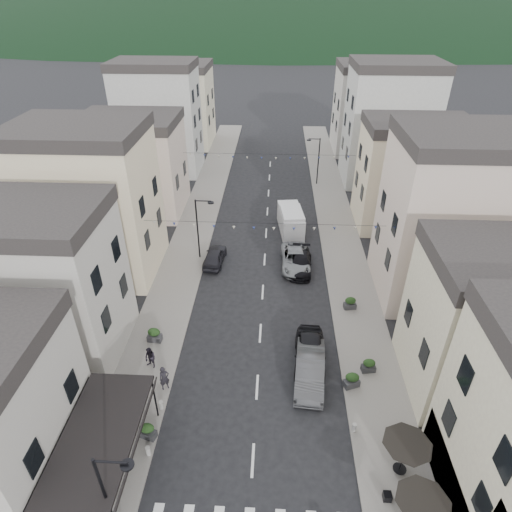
# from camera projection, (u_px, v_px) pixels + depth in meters

# --- Properties ---
(sidewalk_left) EXTENTS (4.00, 76.00, 0.12)m
(sidewalk_left) POSITION_uv_depth(u_px,v_px,m) (196.00, 226.00, 45.35)
(sidewalk_left) COLOR slate
(sidewalk_left) RESTS_ON ground
(sidewalk_right) EXTENTS (4.00, 76.00, 0.12)m
(sidewalk_right) POSITION_uv_depth(u_px,v_px,m) (338.00, 230.00, 44.73)
(sidewalk_right) COLOR slate
(sidewalk_right) RESTS_ON ground
(hill_backdrop) EXTENTS (640.00, 360.00, 70.00)m
(hill_backdrop) POSITION_uv_depth(u_px,v_px,m) (278.00, 23.00, 270.43)
(hill_backdrop) COLOR black
(hill_backdrop) RESTS_ON ground
(boutique_awning) EXTENTS (3.77, 7.50, 3.28)m
(boutique_awning) POSITION_uv_depth(u_px,v_px,m) (104.00, 436.00, 20.99)
(boutique_awning) COLOR black
(boutique_awning) RESTS_ON ground
(buildings_row_left) EXTENTS (10.20, 54.16, 14.00)m
(buildings_row_left) POSITION_uv_depth(u_px,v_px,m) (138.00, 152.00, 47.20)
(buildings_row_left) COLOR #B4AEA5
(buildings_row_left) RESTS_ON ground
(buildings_row_right) EXTENTS (10.20, 54.16, 14.50)m
(buildings_row_right) POSITION_uv_depth(u_px,v_px,m) (406.00, 158.00, 44.93)
(buildings_row_right) COLOR #C2B69A
(buildings_row_right) RESTS_ON ground
(cafe_terrace) EXTENTS (2.50, 8.10, 2.53)m
(cafe_terrace) POSITION_uv_depth(u_px,v_px,m) (422.00, 505.00, 18.93)
(cafe_terrace) COLOR black
(cafe_terrace) RESTS_ON ground
(streetlamp_left_near) EXTENTS (1.70, 0.56, 6.00)m
(streetlamp_left_near) POSITION_uv_depth(u_px,v_px,m) (110.00, 492.00, 18.09)
(streetlamp_left_near) COLOR black
(streetlamp_left_near) RESTS_ON ground
(streetlamp_left_far) EXTENTS (1.70, 0.56, 6.00)m
(streetlamp_left_far) POSITION_uv_depth(u_px,v_px,m) (200.00, 223.00, 38.27)
(streetlamp_left_far) COLOR black
(streetlamp_left_far) RESTS_ON ground
(streetlamp_right_far) EXTENTS (1.70, 0.56, 6.00)m
(streetlamp_right_far) POSITION_uv_depth(u_px,v_px,m) (316.00, 157.00, 52.93)
(streetlamp_right_far) COLOR black
(streetlamp_right_far) RESTS_ON ground
(bollards) EXTENTS (11.66, 10.26, 0.60)m
(bollards) POSITION_uv_depth(u_px,v_px,m) (252.00, 464.00, 22.56)
(bollards) COLOR gray
(bollards) RESTS_ON ground
(bunting_near) EXTENTS (19.00, 0.28, 0.62)m
(bunting_near) POSITION_uv_depth(u_px,v_px,m) (264.00, 227.00, 33.61)
(bunting_near) COLOR black
(bunting_near) RESTS_ON ground
(bunting_far) EXTENTS (19.00, 0.28, 0.62)m
(bunting_far) POSITION_uv_depth(u_px,v_px,m) (269.00, 157.00, 47.07)
(bunting_far) COLOR black
(bunting_far) RESTS_ON ground
(parked_car_a) EXTENTS (2.30, 5.16, 1.72)m
(parked_car_a) POSITION_uv_depth(u_px,v_px,m) (310.00, 353.00, 28.72)
(parked_car_a) COLOR black
(parked_car_a) RESTS_ON ground
(parked_car_b) EXTENTS (2.23, 5.35, 1.72)m
(parked_car_b) POSITION_uv_depth(u_px,v_px,m) (310.00, 370.00, 27.51)
(parked_car_b) COLOR #37383A
(parked_car_b) RESTS_ON ground
(parked_car_c) EXTENTS (2.66, 5.47, 1.50)m
(parked_car_c) POSITION_uv_depth(u_px,v_px,m) (295.00, 259.00, 38.72)
(parked_car_c) COLOR gray
(parked_car_c) RESTS_ON ground
(parked_car_d) EXTENTS (2.24, 4.86, 1.38)m
(parked_car_d) POSITION_uv_depth(u_px,v_px,m) (301.00, 263.00, 38.30)
(parked_car_d) COLOR black
(parked_car_d) RESTS_ON ground
(parked_car_e) EXTENTS (2.00, 4.31, 1.43)m
(parked_car_e) POSITION_uv_depth(u_px,v_px,m) (215.00, 256.00, 39.17)
(parked_car_e) COLOR black
(parked_car_e) RESTS_ON ground
(delivery_van) EXTENTS (2.78, 5.62, 2.58)m
(delivery_van) POSITION_uv_depth(u_px,v_px,m) (291.00, 220.00, 43.95)
(delivery_van) COLOR silver
(delivery_van) RESTS_ON ground
(pedestrian_a) EXTENTS (0.77, 0.69, 1.77)m
(pedestrian_a) POSITION_uv_depth(u_px,v_px,m) (164.00, 378.00, 26.73)
(pedestrian_a) COLOR black
(pedestrian_a) RESTS_ON sidewalk_left
(pedestrian_b) EXTENTS (0.99, 0.91, 1.64)m
(pedestrian_b) POSITION_uv_depth(u_px,v_px,m) (150.00, 358.00, 28.26)
(pedestrian_b) COLOR black
(pedestrian_b) RESTS_ON sidewalk_left
(planter_la) EXTENTS (1.05, 0.77, 1.06)m
(planter_la) POSITION_uv_depth(u_px,v_px,m) (147.00, 431.00, 24.01)
(planter_la) COLOR #29292B
(planter_la) RESTS_ON sidewalk_left
(planter_lb) EXTENTS (1.05, 0.63, 1.13)m
(planter_lb) POSITION_uv_depth(u_px,v_px,m) (154.00, 335.00, 30.51)
(planter_lb) COLOR #323235
(planter_lb) RESTS_ON sidewalk_left
(planter_ra) EXTENTS (1.12, 0.87, 1.11)m
(planter_ra) POSITION_uv_depth(u_px,v_px,m) (352.00, 380.00, 27.05)
(planter_ra) COLOR #313134
(planter_ra) RESTS_ON sidewalk_right
(planter_rb) EXTENTS (0.97, 0.63, 1.02)m
(planter_rb) POSITION_uv_depth(u_px,v_px,m) (369.00, 365.00, 28.14)
(planter_rb) COLOR #29292B
(planter_rb) RESTS_ON sidewalk_right
(planter_rc) EXTENTS (1.02, 0.67, 1.06)m
(planter_rc) POSITION_uv_depth(u_px,v_px,m) (350.00, 303.00, 33.59)
(planter_rc) COLOR #313134
(planter_rc) RESTS_ON sidewalk_right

